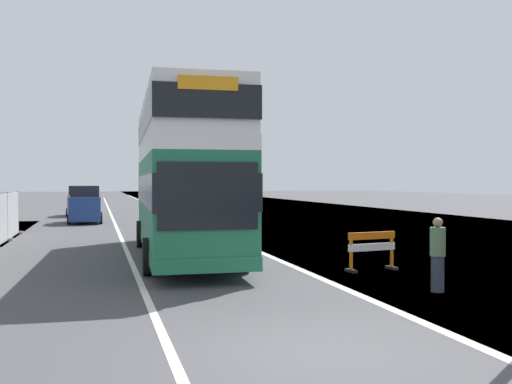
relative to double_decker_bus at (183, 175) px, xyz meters
name	(u,v)px	position (x,y,z in m)	size (l,w,h in m)	color
ground	(349,350)	(0.92, -10.94, -2.75)	(140.00, 280.00, 0.10)	#424244
double_decker_bus	(183,175)	(0.00, 0.00, 0.00)	(3.17, 11.70, 5.08)	#1E6B47
roadworks_barrier	(372,247)	(4.63, -4.36, -2.05)	(1.54, 0.65, 1.08)	orange
car_oncoming_near	(85,205)	(-3.41, 17.00, -1.65)	(1.96, 3.90, 2.23)	navy
car_receding_mid	(81,202)	(-3.82, 24.52, -1.67)	(1.98, 4.02, 2.18)	gray
pedestrian_at_kerb	(438,255)	(4.64, -7.54, -1.87)	(0.34, 0.34, 1.67)	#2D3342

